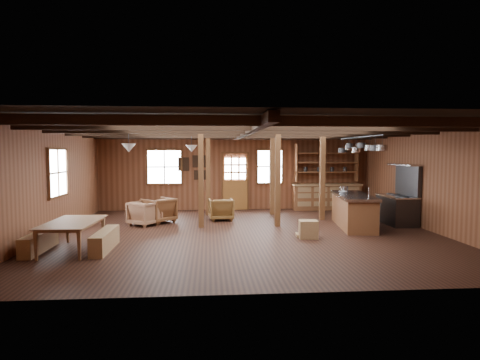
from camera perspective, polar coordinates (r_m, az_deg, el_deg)
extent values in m
cube|color=black|center=(10.65, 0.91, -7.68)|extent=(10.00, 9.00, 0.02)
cube|color=black|center=(10.45, 0.92, 7.65)|extent=(10.00, 9.00, 0.02)
cube|color=#5C2F1A|center=(11.16, -25.63, -0.22)|extent=(0.02, 9.00, 2.80)
cube|color=#5C2F1A|center=(12.01, 25.46, 0.05)|extent=(0.02, 9.00, 2.80)
cube|color=#5C2F1A|center=(14.94, -0.71, 1.14)|extent=(10.00, 0.02, 2.80)
cube|color=#5C2F1A|center=(6.00, 4.97, -3.15)|extent=(10.00, 0.02, 2.80)
cube|color=black|center=(6.97, 3.66, 8.39)|extent=(9.80, 0.12, 0.18)
cube|color=black|center=(8.46, 2.21, 7.62)|extent=(9.80, 0.12, 0.18)
cube|color=black|center=(9.94, 1.20, 7.08)|extent=(9.80, 0.12, 0.18)
cube|color=black|center=(11.44, 0.45, 6.68)|extent=(9.80, 0.12, 0.18)
cube|color=black|center=(12.93, -0.12, 6.37)|extent=(9.80, 0.12, 0.18)
cube|color=black|center=(14.23, -0.52, 6.15)|extent=(9.80, 0.12, 0.18)
cube|color=black|center=(10.44, 0.92, 6.94)|extent=(0.18, 8.82, 0.18)
cube|color=#4E2D16|center=(11.41, -5.57, 0.24)|extent=(0.15, 0.15, 2.80)
cube|color=#4E2D16|center=(13.60, -4.55, 0.85)|extent=(0.15, 0.15, 2.80)
cube|color=#4E2D16|center=(11.58, 5.38, 0.29)|extent=(0.15, 0.15, 2.80)
cube|color=#4E2D16|center=(13.78, 4.64, 0.89)|extent=(0.15, 0.15, 2.80)
cube|color=#4E2D16|center=(12.91, 11.63, 0.61)|extent=(0.15, 0.15, 2.80)
cube|color=brown|center=(14.95, -0.69, -2.13)|extent=(0.90, 0.06, 1.10)
cube|color=#4E2D16|center=(14.88, -2.54, -0.22)|extent=(0.06, 0.08, 2.10)
cube|color=#4E2D16|center=(14.94, 1.14, -0.20)|extent=(0.06, 0.08, 2.10)
cube|color=#4E2D16|center=(14.86, -0.70, 3.90)|extent=(1.02, 0.08, 0.06)
cube|color=white|center=(14.88, -0.69, 1.71)|extent=(0.84, 0.02, 0.90)
cube|color=white|center=(14.94, -10.70, 1.84)|extent=(1.20, 0.02, 1.20)
cube|color=#4E2D16|center=(14.94, -10.70, 1.84)|extent=(1.32, 0.06, 1.32)
cube|color=white|center=(15.03, 4.26, 1.91)|extent=(0.90, 0.02, 1.20)
cube|color=#4E2D16|center=(15.03, 4.26, 1.91)|extent=(1.02, 0.06, 1.32)
cube|color=white|center=(11.60, -24.54, 0.95)|extent=(0.02, 1.20, 1.20)
cube|color=#4E2D16|center=(11.60, -24.54, 0.95)|extent=(0.14, 1.24, 1.32)
cube|color=silver|center=(14.85, -5.71, 2.65)|extent=(0.50, 0.03, 0.40)
cube|color=black|center=(14.84, -5.71, 2.65)|extent=(0.55, 0.02, 0.45)
cube|color=silver|center=(14.88, -8.02, 2.25)|extent=(0.35, 0.03, 0.45)
cube|color=black|center=(14.87, -8.03, 2.25)|extent=(0.40, 0.02, 0.50)
cube|color=silver|center=(14.87, -5.70, 0.72)|extent=(0.40, 0.03, 0.30)
cube|color=black|center=(14.86, -5.70, 0.72)|extent=(0.45, 0.02, 0.35)
cube|color=brown|center=(15.32, 12.18, -2.44)|extent=(2.50, 0.55, 0.90)
cube|color=#926442|center=(15.25, 12.23, -0.66)|extent=(2.55, 0.60, 0.06)
cube|color=brown|center=(15.29, 12.18, 1.12)|extent=(2.30, 0.35, 0.04)
cube|color=brown|center=(15.28, 12.20, 2.43)|extent=(2.30, 0.35, 0.04)
cube|color=brown|center=(15.27, 12.22, 3.74)|extent=(2.30, 0.35, 0.04)
cube|color=brown|center=(14.99, 7.98, 2.45)|extent=(0.04, 0.35, 1.40)
cube|color=brown|center=(15.65, 16.24, 2.39)|extent=(0.04, 0.35, 1.40)
cylinder|color=#2F2F32|center=(10.59, -15.56, 6.18)|extent=(0.02, 0.02, 0.45)
cone|color=silver|center=(10.58, -15.53, 4.42)|extent=(0.36, 0.36, 0.22)
cylinder|color=#2F2F32|center=(12.40, -6.91, 5.96)|extent=(0.02, 0.02, 0.45)
cone|color=silver|center=(12.39, -6.90, 4.46)|extent=(0.36, 0.36, 0.22)
cylinder|color=#2F2F32|center=(11.45, 16.65, 5.86)|extent=(0.04, 3.00, 0.04)
cylinder|color=#2F2F32|center=(10.22, 19.60, 5.39)|extent=(0.01, 0.01, 0.23)
cylinder|color=#B2B4B9|center=(10.22, 19.58, 4.34)|extent=(0.26, 0.26, 0.14)
cylinder|color=#2F2F32|center=(10.57, 18.69, 5.35)|extent=(0.01, 0.01, 0.23)
cylinder|color=#2F2F32|center=(10.56, 18.67, 4.34)|extent=(0.22, 0.22, 0.14)
cylinder|color=#2F2F32|center=(10.93, 17.98, 5.35)|extent=(0.01, 0.01, 0.22)
cylinder|color=#B2B4B9|center=(10.93, 17.96, 4.40)|extent=(0.23, 0.23, 0.14)
cylinder|color=#2F2F32|center=(11.26, 16.91, 5.49)|extent=(0.01, 0.01, 0.16)
cylinder|color=#2F2F32|center=(11.26, 16.90, 4.73)|extent=(0.24, 0.24, 0.14)
cylinder|color=#2F2F32|center=(11.62, 16.21, 5.15)|extent=(0.01, 0.01, 0.28)
cylinder|color=#B2B4B9|center=(11.62, 16.19, 4.12)|extent=(0.23, 0.23, 0.14)
cylinder|color=#2F2F32|center=(11.97, 15.34, 5.43)|extent=(0.01, 0.01, 0.16)
cylinder|color=#2F2F32|center=(11.97, 15.33, 4.72)|extent=(0.20, 0.20, 0.14)
cylinder|color=#2F2F32|center=(12.37, 15.19, 5.27)|extent=(0.01, 0.01, 0.20)
cylinder|color=#B2B4B9|center=(12.36, 15.18, 4.48)|extent=(0.21, 0.21, 0.14)
cylinder|color=#2F2F32|center=(12.72, 14.41, 5.06)|extent=(0.01, 0.01, 0.28)
cylinder|color=#2F2F32|center=(12.71, 14.40, 4.10)|extent=(0.27, 0.27, 0.14)
cube|color=brown|center=(11.95, 15.81, -4.41)|extent=(1.12, 2.49, 0.86)
cube|color=#B2B4B9|center=(11.89, 15.85, -2.17)|extent=(1.21, 2.60, 0.08)
cylinder|color=#2F2F32|center=(11.33, 16.91, -2.48)|extent=(0.44, 0.44, 0.06)
cylinder|color=#B2B4B9|center=(11.39, 17.86, -1.71)|extent=(0.03, 0.03, 0.30)
cube|color=#926442|center=(10.18, 9.69, -6.93)|extent=(0.53, 0.40, 0.45)
cube|color=#2F2F32|center=(12.84, 21.40, -4.05)|extent=(0.73, 1.36, 0.82)
cube|color=#B2B4B9|center=(12.79, 21.45, -2.16)|extent=(0.74, 1.38, 0.04)
cube|color=#2F2F32|center=(12.89, 22.78, -0.01)|extent=(0.12, 1.36, 0.91)
cube|color=#B2B4B9|center=(12.81, 22.36, 2.02)|extent=(0.40, 1.45, 0.05)
imported|color=brown|center=(9.50, -22.47, -7.37)|extent=(1.06, 1.85, 0.64)
cube|color=#926442|center=(9.78, -26.67, -7.87)|extent=(0.28, 1.49, 0.41)
cube|color=#926442|center=(9.35, -18.67, -8.14)|extent=(0.29, 1.54, 0.42)
imported|color=#5A341B|center=(12.44, -11.49, -4.24)|extent=(1.16, 1.16, 0.76)
imported|color=brown|center=(12.68, -2.72, -4.18)|extent=(0.81, 0.83, 0.69)
imported|color=brown|center=(12.09, -13.39, -4.63)|extent=(1.06, 1.07, 0.71)
cylinder|color=#B2B4B9|center=(12.62, 14.51, -1.23)|extent=(0.28, 0.28, 0.17)
imported|color=silver|center=(12.15, 14.40, -1.67)|extent=(0.28, 0.28, 0.06)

